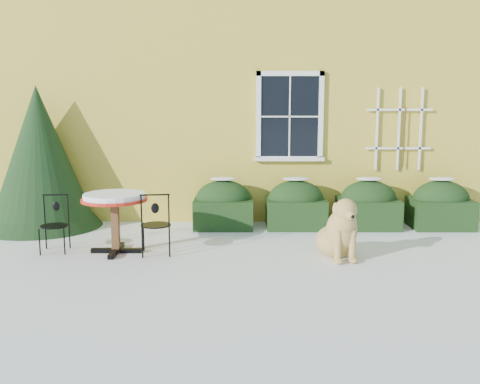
{
  "coord_description": "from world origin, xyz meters",
  "views": [
    {
      "loc": [
        0.02,
        -6.88,
        2.19
      ],
      "look_at": [
        0.0,
        1.0,
        0.9
      ],
      "focal_mm": 40.0,
      "sensor_mm": 36.0,
      "label": 1
    }
  ],
  "objects_px": {
    "dog": "(340,233)",
    "patio_chair_near": "(156,224)",
    "patio_chair_far": "(55,224)",
    "bistro_table": "(115,203)",
    "evergreen_shrub": "(41,171)"
  },
  "relations": [
    {
      "from": "evergreen_shrub",
      "to": "patio_chair_far",
      "type": "bearing_deg",
      "value": -64.35
    },
    {
      "from": "patio_chair_far",
      "to": "bistro_table",
      "type": "bearing_deg",
      "value": -11.07
    },
    {
      "from": "evergreen_shrub",
      "to": "patio_chair_near",
      "type": "bearing_deg",
      "value": -37.85
    },
    {
      "from": "bistro_table",
      "to": "evergreen_shrub",
      "type": "bearing_deg",
      "value": 134.98
    },
    {
      "from": "bistro_table",
      "to": "patio_chair_near",
      "type": "relative_size",
      "value": 1.04
    },
    {
      "from": "dog",
      "to": "patio_chair_near",
      "type": "bearing_deg",
      "value": 165.11
    },
    {
      "from": "evergreen_shrub",
      "to": "dog",
      "type": "relative_size",
      "value": 2.41
    },
    {
      "from": "bistro_table",
      "to": "patio_chair_far",
      "type": "bearing_deg",
      "value": 174.61
    },
    {
      "from": "bistro_table",
      "to": "dog",
      "type": "height_order",
      "value": "dog"
    },
    {
      "from": "bistro_table",
      "to": "patio_chair_far",
      "type": "height_order",
      "value": "bistro_table"
    },
    {
      "from": "bistro_table",
      "to": "patio_chair_near",
      "type": "xyz_separation_m",
      "value": [
        0.62,
        -0.1,
        -0.28
      ]
    },
    {
      "from": "evergreen_shrub",
      "to": "patio_chair_near",
      "type": "height_order",
      "value": "evergreen_shrub"
    },
    {
      "from": "patio_chair_far",
      "to": "dog",
      "type": "distance_m",
      "value": 4.24
    },
    {
      "from": "bistro_table",
      "to": "patio_chair_far",
      "type": "xyz_separation_m",
      "value": [
        -0.93,
        0.09,
        -0.32
      ]
    },
    {
      "from": "patio_chair_far",
      "to": "dog",
      "type": "bearing_deg",
      "value": -10.67
    }
  ]
}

